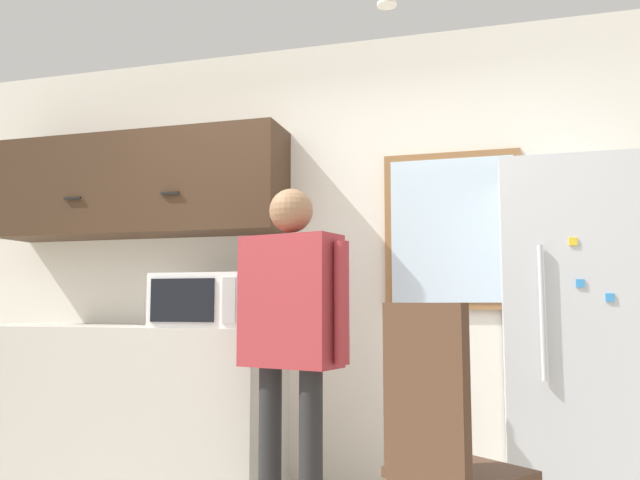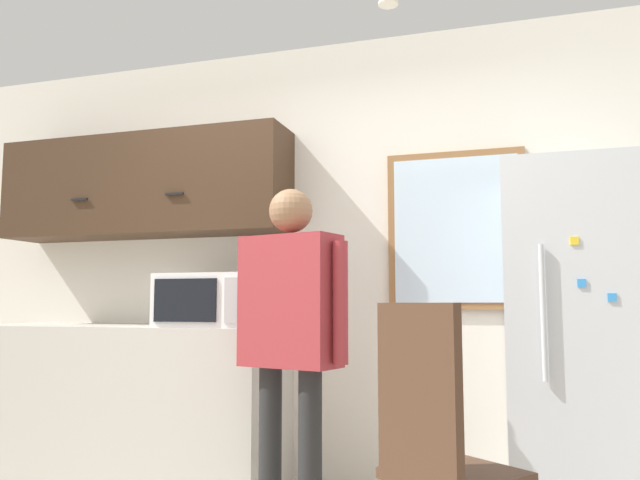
{
  "view_description": "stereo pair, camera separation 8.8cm",
  "coord_description": "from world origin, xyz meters",
  "px_view_note": "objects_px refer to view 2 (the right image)",
  "views": [
    {
      "loc": [
        0.99,
        -1.98,
        1.04
      ],
      "look_at": [
        0.17,
        0.95,
        1.36
      ],
      "focal_mm": 35.0,
      "sensor_mm": 36.0,
      "label": 1
    },
    {
      "loc": [
        1.07,
        -1.96,
        1.04
      ],
      "look_at": [
        0.17,
        0.95,
        1.36
      ],
      "focal_mm": 35.0,
      "sensor_mm": 36.0,
      "label": 2
    }
  ],
  "objects_px": {
    "person": "(290,319)",
    "refrigerator": "(585,340)",
    "microwave": "(210,300)",
    "chair": "(438,443)"
  },
  "relations": [
    {
      "from": "person",
      "to": "refrigerator",
      "type": "bearing_deg",
      "value": 36.02
    },
    {
      "from": "person",
      "to": "chair",
      "type": "distance_m",
      "value": 1.0
    },
    {
      "from": "person",
      "to": "refrigerator",
      "type": "height_order",
      "value": "refrigerator"
    },
    {
      "from": "microwave",
      "to": "person",
      "type": "height_order",
      "value": "person"
    },
    {
      "from": "microwave",
      "to": "chair",
      "type": "distance_m",
      "value": 1.78
    },
    {
      "from": "chair",
      "to": "person",
      "type": "bearing_deg",
      "value": 1.37
    },
    {
      "from": "microwave",
      "to": "refrigerator",
      "type": "xyz_separation_m",
      "value": [
        2.0,
        0.08,
        -0.2
      ]
    },
    {
      "from": "person",
      "to": "refrigerator",
      "type": "distance_m",
      "value": 1.45
    },
    {
      "from": "microwave",
      "to": "refrigerator",
      "type": "distance_m",
      "value": 2.02
    },
    {
      "from": "refrigerator",
      "to": "chair",
      "type": "height_order",
      "value": "refrigerator"
    }
  ]
}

